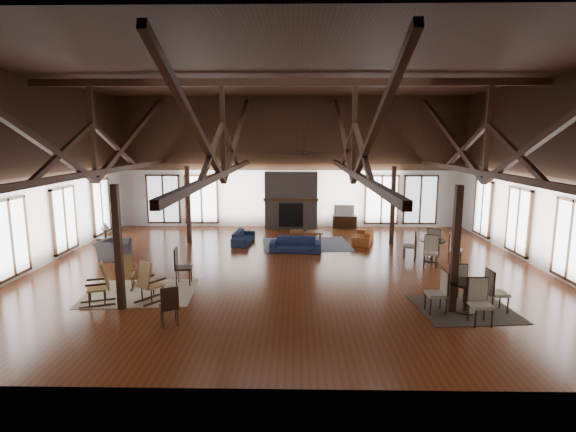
{
  "coord_description": "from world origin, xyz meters",
  "views": [
    {
      "loc": [
        0.26,
        -13.84,
        4.1
      ],
      "look_at": [
        -0.03,
        1.0,
        1.53
      ],
      "focal_mm": 28.0,
      "sensor_mm": 36.0,
      "label": 1
    }
  ],
  "objects_px": {
    "sofa_navy_left": "(243,237)",
    "sofa_navy_front": "(296,245)",
    "cafe_table_far": "(432,247)",
    "cafe_table_near": "(467,291)",
    "tv_console": "(345,222)",
    "armchair": "(113,249)",
    "sofa_orange": "(363,236)",
    "coffee_table": "(306,233)"
  },
  "relations": [
    {
      "from": "sofa_navy_left",
      "to": "sofa_navy_front",
      "type": "bearing_deg",
      "value": -117.93
    },
    {
      "from": "sofa_navy_front",
      "to": "cafe_table_far",
      "type": "height_order",
      "value": "cafe_table_far"
    },
    {
      "from": "cafe_table_near",
      "to": "tv_console",
      "type": "height_order",
      "value": "cafe_table_near"
    },
    {
      "from": "cafe_table_far",
      "to": "tv_console",
      "type": "relative_size",
      "value": 1.78
    },
    {
      "from": "sofa_navy_front",
      "to": "armchair",
      "type": "distance_m",
      "value": 6.38
    },
    {
      "from": "sofa_navy_left",
      "to": "tv_console",
      "type": "distance_m",
      "value": 5.42
    },
    {
      "from": "sofa_navy_front",
      "to": "sofa_orange",
      "type": "distance_m",
      "value": 3.11
    },
    {
      "from": "sofa_navy_left",
      "to": "coffee_table",
      "type": "height_order",
      "value": "coffee_table"
    },
    {
      "from": "armchair",
      "to": "cafe_table_far",
      "type": "distance_m",
      "value": 10.92
    },
    {
      "from": "armchair",
      "to": "tv_console",
      "type": "bearing_deg",
      "value": -47.51
    },
    {
      "from": "coffee_table",
      "to": "cafe_table_near",
      "type": "bearing_deg",
      "value": -58.88
    },
    {
      "from": "cafe_table_far",
      "to": "tv_console",
      "type": "bearing_deg",
      "value": 112.2
    },
    {
      "from": "sofa_navy_left",
      "to": "cafe_table_near",
      "type": "distance_m",
      "value": 9.38
    },
    {
      "from": "sofa_navy_left",
      "to": "cafe_table_far",
      "type": "xyz_separation_m",
      "value": [
        6.7,
        -2.53,
        0.26
      ]
    },
    {
      "from": "sofa_navy_front",
      "to": "cafe_table_far",
      "type": "xyz_separation_m",
      "value": [
        4.62,
        -1.17,
        0.23
      ]
    },
    {
      "from": "cafe_table_near",
      "to": "sofa_orange",
      "type": "bearing_deg",
      "value": 100.92
    },
    {
      "from": "sofa_navy_front",
      "to": "coffee_table",
      "type": "bearing_deg",
      "value": 75.78
    },
    {
      "from": "sofa_orange",
      "to": "coffee_table",
      "type": "bearing_deg",
      "value": -68.62
    },
    {
      "from": "sofa_navy_front",
      "to": "armchair",
      "type": "height_order",
      "value": "armchair"
    },
    {
      "from": "tv_console",
      "to": "cafe_table_far",
      "type": "bearing_deg",
      "value": -67.8
    },
    {
      "from": "sofa_navy_left",
      "to": "cafe_table_near",
      "type": "bearing_deg",
      "value": -133.63
    },
    {
      "from": "coffee_table",
      "to": "cafe_table_near",
      "type": "distance_m",
      "value": 7.93
    },
    {
      "from": "sofa_navy_front",
      "to": "sofa_navy_left",
      "type": "bearing_deg",
      "value": 150.36
    },
    {
      "from": "coffee_table",
      "to": "tv_console",
      "type": "distance_m",
      "value": 3.75
    },
    {
      "from": "tv_console",
      "to": "sofa_navy_left",
      "type": "bearing_deg",
      "value": -143.36
    },
    {
      "from": "sofa_orange",
      "to": "cafe_table_far",
      "type": "height_order",
      "value": "cafe_table_far"
    },
    {
      "from": "sofa_orange",
      "to": "tv_console",
      "type": "xyz_separation_m",
      "value": [
        -0.42,
        3.03,
        0.02
      ]
    },
    {
      "from": "cafe_table_near",
      "to": "cafe_table_far",
      "type": "xyz_separation_m",
      "value": [
        0.53,
        4.53,
        -0.01
      ]
    },
    {
      "from": "sofa_navy_left",
      "to": "coffee_table",
      "type": "xyz_separation_m",
      "value": [
        2.5,
        -0.03,
        0.19
      ]
    },
    {
      "from": "cafe_table_near",
      "to": "cafe_table_far",
      "type": "bearing_deg",
      "value": 83.36
    },
    {
      "from": "sofa_navy_left",
      "to": "sofa_orange",
      "type": "xyz_separation_m",
      "value": [
        4.77,
        0.21,
        0.01
      ]
    },
    {
      "from": "sofa_navy_front",
      "to": "coffee_table",
      "type": "height_order",
      "value": "sofa_navy_front"
    },
    {
      "from": "coffee_table",
      "to": "armchair",
      "type": "distance_m",
      "value": 7.13
    },
    {
      "from": "sofa_orange",
      "to": "sofa_navy_left",
      "type": "bearing_deg",
      "value": -72.07
    },
    {
      "from": "sofa_navy_front",
      "to": "armchair",
      "type": "relative_size",
      "value": 1.86
    },
    {
      "from": "cafe_table_near",
      "to": "tv_console",
      "type": "relative_size",
      "value": 1.79
    },
    {
      "from": "sofa_navy_front",
      "to": "cafe_table_near",
      "type": "distance_m",
      "value": 7.03
    },
    {
      "from": "sofa_navy_front",
      "to": "tv_console",
      "type": "bearing_deg",
      "value": 67.19
    },
    {
      "from": "armchair",
      "to": "sofa_navy_front",
      "type": "bearing_deg",
      "value": -71.4
    },
    {
      "from": "sofa_orange",
      "to": "tv_console",
      "type": "bearing_deg",
      "value": -156.6
    },
    {
      "from": "sofa_navy_left",
      "to": "cafe_table_near",
      "type": "xyz_separation_m",
      "value": [
        6.17,
        -7.06,
        0.27
      ]
    },
    {
      "from": "coffee_table",
      "to": "armchair",
      "type": "bearing_deg",
      "value": -156.96
    }
  ]
}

